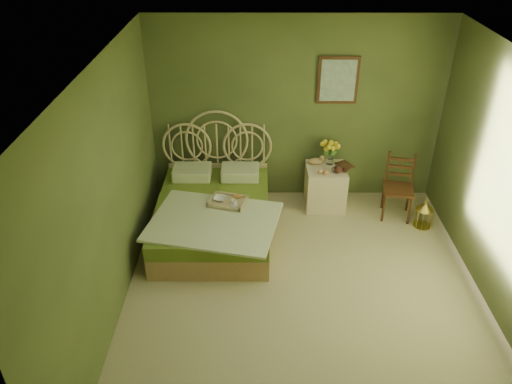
{
  "coord_description": "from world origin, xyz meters",
  "views": [
    {
      "loc": [
        -0.53,
        -4.16,
        3.9
      ],
      "look_at": [
        -0.55,
        1.0,
        0.77
      ],
      "focal_mm": 35.0,
      "sensor_mm": 36.0,
      "label": 1
    }
  ],
  "objects_px": {
    "bed": "(214,213)",
    "chair": "(398,182)",
    "nightstand": "(326,182)",
    "birdcage": "(424,215)"
  },
  "relations": [
    {
      "from": "chair",
      "to": "birdcage",
      "type": "relative_size",
      "value": 2.48
    },
    {
      "from": "bed",
      "to": "nightstand",
      "type": "bearing_deg",
      "value": 23.43
    },
    {
      "from": "chair",
      "to": "birdcage",
      "type": "distance_m",
      "value": 0.56
    },
    {
      "from": "nightstand",
      "to": "chair",
      "type": "xyz_separation_m",
      "value": [
        0.95,
        -0.21,
        0.14
      ]
    },
    {
      "from": "bed",
      "to": "chair",
      "type": "bearing_deg",
      "value": 10.31
    },
    {
      "from": "bed",
      "to": "birdcage",
      "type": "xyz_separation_m",
      "value": [
        2.8,
        0.13,
        -0.12
      ]
    },
    {
      "from": "birdcage",
      "to": "chair",
      "type": "bearing_deg",
      "value": 134.57
    },
    {
      "from": "birdcage",
      "to": "nightstand",
      "type": "bearing_deg",
      "value": 157.05
    },
    {
      "from": "bed",
      "to": "chair",
      "type": "xyz_separation_m",
      "value": [
        2.48,
        0.45,
        0.21
      ]
    },
    {
      "from": "bed",
      "to": "chair",
      "type": "height_order",
      "value": "bed"
    }
  ]
}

